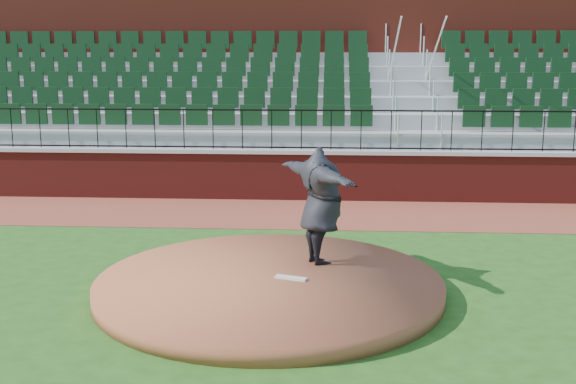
% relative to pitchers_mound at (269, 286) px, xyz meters
% --- Properties ---
extents(ground, '(90.00, 90.00, 0.00)m').
position_rel_pitchers_mound_xyz_m(ground, '(0.19, 0.25, -0.12)').
color(ground, '#214F16').
rests_on(ground, ground).
extents(warning_track, '(34.00, 3.20, 0.01)m').
position_rel_pitchers_mound_xyz_m(warning_track, '(0.19, 5.65, -0.12)').
color(warning_track, brown).
rests_on(warning_track, ground).
extents(field_wall, '(34.00, 0.35, 1.20)m').
position_rel_pitchers_mound_xyz_m(field_wall, '(0.19, 7.25, 0.47)').
color(field_wall, maroon).
rests_on(field_wall, ground).
extents(wall_cap, '(34.00, 0.45, 0.10)m').
position_rel_pitchers_mound_xyz_m(wall_cap, '(0.19, 7.25, 1.12)').
color(wall_cap, '#B7B7B7').
rests_on(wall_cap, field_wall).
extents(wall_railing, '(34.00, 0.05, 1.00)m').
position_rel_pitchers_mound_xyz_m(wall_railing, '(0.19, 7.25, 1.67)').
color(wall_railing, black).
rests_on(wall_railing, wall_cap).
extents(seating_stands, '(34.00, 5.10, 4.60)m').
position_rel_pitchers_mound_xyz_m(seating_stands, '(0.19, 9.97, 2.18)').
color(seating_stands, gray).
rests_on(seating_stands, ground).
extents(concourse_wall, '(34.00, 0.50, 5.50)m').
position_rel_pitchers_mound_xyz_m(concourse_wall, '(0.19, 12.77, 2.62)').
color(concourse_wall, maroon).
rests_on(concourse_wall, ground).
extents(pitchers_mound, '(5.51, 5.51, 0.25)m').
position_rel_pitchers_mound_xyz_m(pitchers_mound, '(0.00, 0.00, 0.00)').
color(pitchers_mound, brown).
rests_on(pitchers_mound, ground).
extents(pitching_rubber, '(0.52, 0.28, 0.03)m').
position_rel_pitchers_mound_xyz_m(pitching_rubber, '(0.35, -0.01, 0.14)').
color(pitching_rubber, silver).
rests_on(pitching_rubber, pitchers_mound).
extents(pitcher, '(1.77, 2.47, 1.99)m').
position_rel_pitchers_mound_xyz_m(pitcher, '(0.79, 0.88, 1.12)').
color(pitcher, black).
rests_on(pitcher, pitchers_mound).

